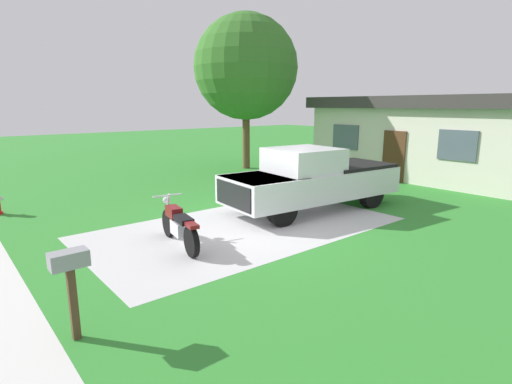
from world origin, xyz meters
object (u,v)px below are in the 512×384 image
neighbor_house (426,136)px  mailbox (70,272)px  pickup_truck (314,179)px  motorcycle (179,226)px  shade_tree (246,68)px

neighbor_house → mailbox: bearing=-77.0°
pickup_truck → motorcycle: bearing=-86.7°
shade_tree → motorcycle: bearing=-45.7°
motorcycle → mailbox: size_ratio=1.74×
mailbox → shade_tree: 15.79m
mailbox → shade_tree: bearing=133.2°
mailbox → neighbor_house: 16.60m
shade_tree → pickup_truck: bearing=-24.1°
motorcycle → mailbox: mailbox is taller
motorcycle → shade_tree: size_ratio=0.30×
neighbor_house → shade_tree: bearing=-143.4°
motorcycle → shade_tree: bearing=134.3°
motorcycle → mailbox: 3.81m
motorcycle → neighbor_house: 13.38m
shade_tree → neighbor_house: size_ratio=0.77×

